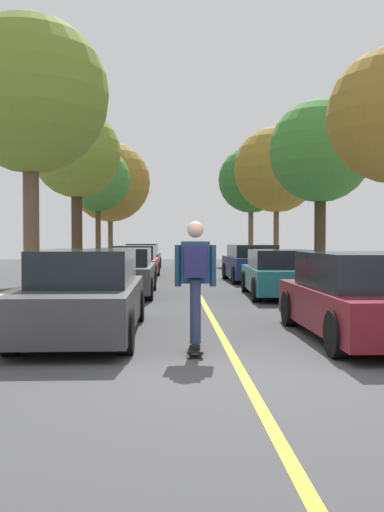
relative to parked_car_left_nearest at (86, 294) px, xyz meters
The scene contains 18 objects.
ground 3.75m from the parked_car_left_nearest, 52.07° to the right, with size 80.00×80.00×0.00m, color #424244.
center_line 2.61m from the parked_car_left_nearest, 25.74° to the left, with size 0.12×39.20×0.01m, color gold.
parked_car_left_nearest is the anchor object (origin of this frame).
parked_car_left_near 7.00m from the parked_car_left_nearest, 90.00° to the left, with size 1.99×4.54×1.34m.
parked_car_left_far 14.17m from the parked_car_left_nearest, 89.99° to the left, with size 2.00×4.57×1.34m.
parked_car_left_farthest 21.08m from the parked_car_left_nearest, 90.00° to the left, with size 1.92×4.42×1.37m.
parked_car_right_nearest 4.57m from the parked_car_left_nearest, ahead, with size 2.02×4.32×1.39m.
parked_car_right_near 7.78m from the parked_car_left_nearest, 54.36° to the left, with size 2.04×4.32×1.31m.
parked_car_right_far 12.89m from the parked_car_left_nearest, 69.42° to the left, with size 1.94×4.19×1.40m.
street_tree_left_nearest 7.17m from the parked_car_left_nearest, 112.38° to the left, with size 3.97×3.97×7.12m.
street_tree_left_near 13.23m from the parked_car_left_nearest, 99.66° to the left, with size 3.36×3.36×6.41m.
street_tree_left_far 19.47m from the parked_car_left_nearest, 96.35° to the left, with size 3.17×3.17×6.02m.
street_tree_left_farthest 25.43m from the parked_car_left_nearest, 94.83° to the left, with size 4.77×4.77×7.29m.
street_tree_right_near 12.71m from the parked_car_left_nearest, 56.66° to the left, with size 3.55×3.55×6.30m.
street_tree_right_far 19.89m from the parked_car_left_nearest, 70.00° to the left, with size 4.17×4.17×6.96m.
street_tree_right_farthest 28.16m from the parked_car_left_nearest, 76.16° to the left, with size 4.17×4.17×7.34m.
skateboard 2.50m from the parked_car_left_nearest, 43.30° to the right, with size 0.26×0.85×0.10m.
skateboarder 2.48m from the parked_car_left_nearest, 43.90° to the right, with size 0.58×0.70×1.75m.
Camera 1 is at (-0.87, -6.77, 1.60)m, focal length 40.37 mm.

